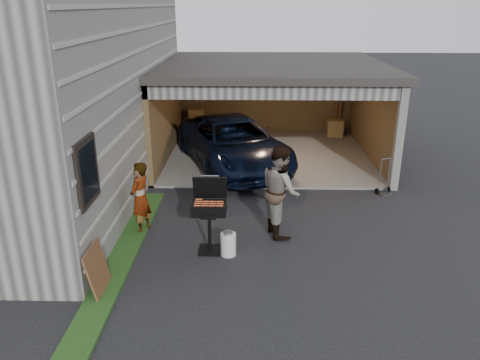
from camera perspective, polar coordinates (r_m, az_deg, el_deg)
The scene contains 11 objects.
ground at distance 9.08m, azimuth 0.05°, elevation -9.32°, with size 80.00×80.00×0.00m, color black.
house at distance 13.49m, azimuth -26.43°, elevation 10.96°, with size 7.00×11.00×5.50m, color #474744.
groundcover_strip at distance 8.57m, azimuth -15.68°, elevation -11.98°, with size 0.50×8.00×0.06m, color #193814.
garage at distance 14.91m, azimuth 3.64°, elevation 10.33°, with size 6.80×6.30×2.90m.
minivan at distance 13.62m, azimuth -0.79°, elevation 4.31°, with size 2.32×5.03×1.40m, color black.
woman at distance 9.91m, azimuth -12.05°, elevation -2.16°, with size 0.56×0.37×1.55m, color silver.
man at distance 9.62m, azimuth 4.97°, elevation -1.28°, with size 0.93×0.73×1.92m, color #44211B.
bbq_grill at distance 8.93m, azimuth -3.77°, elevation -3.67°, with size 0.65×0.57×1.46m.
propane_tank at distance 9.05m, azimuth -1.44°, elevation -7.84°, with size 0.30×0.30×0.45m, color white.
plywood_panel at distance 8.22m, azimuth -16.98°, elevation -10.49°, with size 0.04×0.75×0.84m, color #50341B.
hand_truck at distance 12.41m, azimuth 17.15°, elevation -0.84°, with size 0.43×0.40×0.95m.
Camera 1 is at (0.18, -7.86, 4.55)m, focal length 35.00 mm.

